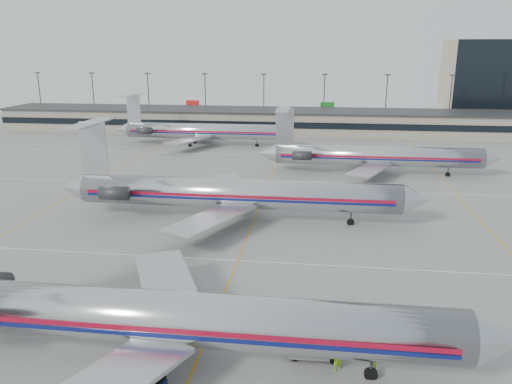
# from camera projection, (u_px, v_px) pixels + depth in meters

# --- Properties ---
(ground) EXTENTS (260.00, 260.00, 0.00)m
(ground) POSITION_uv_depth(u_px,v_px,m) (219.00, 306.00, 44.37)
(ground) COLOR gray
(ground) RESTS_ON ground
(apron_markings) EXTENTS (160.00, 0.15, 0.02)m
(apron_markings) POSITION_uv_depth(u_px,v_px,m) (238.00, 260.00, 53.91)
(apron_markings) COLOR silver
(apron_markings) RESTS_ON ground
(terminal) EXTENTS (162.00, 17.00, 6.25)m
(terminal) POSITION_uv_depth(u_px,v_px,m) (290.00, 121.00, 136.94)
(terminal) COLOR gray
(terminal) RESTS_ON ground
(light_mast_row) EXTENTS (163.60, 0.40, 15.28)m
(light_mast_row) POSITION_uv_depth(u_px,v_px,m) (294.00, 97.00, 148.83)
(light_mast_row) COLOR #38383D
(light_mast_row) RESTS_ON ground
(distant_building) EXTENTS (30.00, 20.00, 25.00)m
(distant_building) POSITION_uv_depth(u_px,v_px,m) (496.00, 82.00, 155.28)
(distant_building) COLOR tan
(distant_building) RESTS_ON ground
(jet_foreground) EXTENTS (48.81, 28.74, 12.78)m
(jet_foreground) POSITION_uv_depth(u_px,v_px,m) (150.00, 316.00, 35.46)
(jet_foreground) COLOR silver
(jet_foreground) RESTS_ON ground
(jet_second_row) EXTENTS (49.42, 29.10, 12.94)m
(jet_second_row) POSITION_uv_depth(u_px,v_px,m) (230.00, 193.00, 65.88)
(jet_second_row) COLOR silver
(jet_second_row) RESTS_ON ground
(jet_third_row) EXTENTS (43.45, 26.73, 11.88)m
(jet_third_row) POSITION_uv_depth(u_px,v_px,m) (372.00, 156.00, 90.66)
(jet_third_row) COLOR silver
(jet_third_row) RESTS_ON ground
(jet_back_row) EXTENTS (43.69, 26.87, 11.95)m
(jet_back_row) POSITION_uv_depth(u_px,v_px,m) (200.00, 131.00, 118.43)
(jet_back_row) COLOR silver
(jet_back_row) RESTS_ON ground
(belt_loader) EXTENTS (4.61, 1.53, 2.43)m
(belt_loader) POSITION_uv_depth(u_px,v_px,m) (315.00, 350.00, 36.68)
(belt_loader) COLOR gray
(belt_loader) RESTS_ON ground
(ramp_worker_near) EXTENTS (0.81, 0.72, 1.87)m
(ramp_worker_near) POSITION_uv_depth(u_px,v_px,m) (338.00, 359.00, 35.16)
(ramp_worker_near) COLOR #86CF13
(ramp_worker_near) RESTS_ON ground
(ramp_worker_far) EXTENTS (1.01, 0.93, 1.67)m
(ramp_worker_far) POSITION_uv_depth(u_px,v_px,m) (374.00, 362.00, 34.95)
(ramp_worker_far) COLOR #90E915
(ramp_worker_far) RESTS_ON ground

